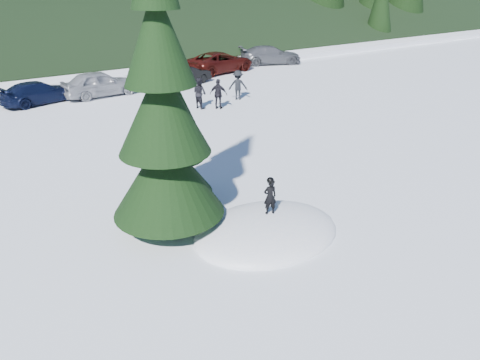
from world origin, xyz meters
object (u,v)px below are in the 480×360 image
spruce_short (176,142)px  car_5 (184,75)px  adult_0 (200,93)px  car_4 (100,84)px  car_6 (220,62)px  spruce_tall (163,121)px  car_7 (270,55)px  adult_2 (238,85)px  car_3 (39,92)px  child_skier (270,197)px  adult_1 (219,94)px

spruce_short → car_5: bearing=61.7°
adult_0 → car_4: (-3.70, 5.75, -0.07)m
car_6 → spruce_short: bearing=134.4°
spruce_tall → car_6: spruce_tall is taller
car_4 → car_7: bearing=-83.2°
adult_2 → car_3: size_ratio=0.39×
adult_2 → car_7: 11.96m
car_6 → car_7: 5.24m
car_4 → spruce_short: bearing=166.4°
spruce_tall → car_5: (9.33, 16.89, -2.67)m
child_skier → adult_1: size_ratio=0.65×
child_skier → spruce_tall: bearing=-17.0°
car_4 → car_6: car_4 is taller
car_6 → car_4: bearing=92.6°
child_skier → car_3: size_ratio=0.25×
spruce_tall → adult_0: size_ratio=5.12×
spruce_tall → car_7: size_ratio=1.70×
spruce_short → adult_1: size_ratio=3.26×
child_skier → car_5: 19.72m
car_4 → child_skier: bearing=172.3°
child_skier → car_5: child_skier is taller
car_6 → child_skier: bearing=141.5°
adult_2 → car_6: size_ratio=0.31×
spruce_tall → child_skier: (2.46, -1.59, -2.30)m
spruce_short → adult_1: spruce_short is taller
adult_2 → car_5: 5.29m
spruce_tall → car_5: bearing=61.1°
adult_0 → adult_2: 2.85m
adult_0 → adult_2: adult_2 is taller
spruce_short → child_skier: size_ratio=4.97×
adult_1 → car_4: 7.87m
spruce_tall → car_3: 17.52m
car_7 → adult_2: bearing=154.9°
adult_1 → car_5: 6.48m
adult_1 → car_3: 10.47m
adult_1 → car_5: size_ratio=0.42×
spruce_short → child_skier: spruce_short is taller
child_skier → adult_2: adult_2 is taller
spruce_tall → car_7: spruce_tall is taller
spruce_short → adult_2: bearing=48.3°
car_3 → adult_2: bearing=-134.5°
child_skier → car_6: bearing=-102.1°
child_skier → adult_2: (7.70, 13.26, -0.17)m
adult_2 → car_5: (-0.83, 5.22, -0.20)m
child_skier → adult_0: adult_0 is taller
car_4 → car_7: car_4 is taller
spruce_tall → car_5: size_ratio=2.17×
spruce_tall → adult_1: spruce_tall is taller
car_3 → car_6: 13.62m
child_skier → car_5: bearing=-94.4°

